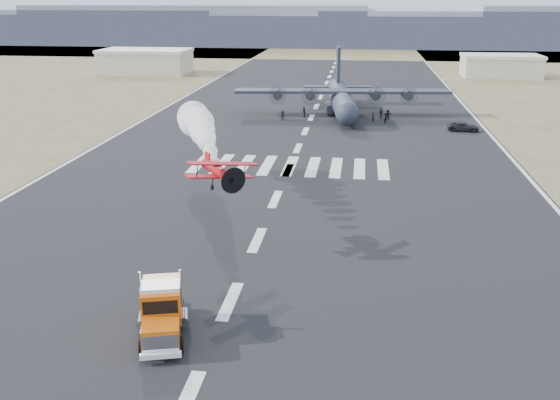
% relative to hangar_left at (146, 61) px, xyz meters
% --- Properties ---
extents(scrub_far, '(500.00, 80.00, 0.00)m').
position_rel_hangar_left_xyz_m(scrub_far, '(52.00, 85.00, -3.41)').
color(scrub_far, brown).
rests_on(scrub_far, ground).
extents(runway_markings, '(60.00, 260.00, 0.01)m').
position_rel_hangar_left_xyz_m(runway_markings, '(52.00, -85.00, -3.40)').
color(runway_markings, silver).
rests_on(runway_markings, ground).
extents(ridge_seg_b, '(150.00, 50.00, 15.00)m').
position_rel_hangar_left_xyz_m(ridge_seg_b, '(-78.00, 115.00, 4.09)').
color(ridge_seg_b, slate).
rests_on(ridge_seg_b, ground).
extents(ridge_seg_c, '(150.00, 50.00, 17.00)m').
position_rel_hangar_left_xyz_m(ridge_seg_c, '(-13.00, 115.00, 5.09)').
color(ridge_seg_c, slate).
rests_on(ridge_seg_c, ground).
extents(ridge_seg_d, '(150.00, 50.00, 13.00)m').
position_rel_hangar_left_xyz_m(ridge_seg_d, '(52.00, 115.00, 3.09)').
color(ridge_seg_d, slate).
rests_on(ridge_seg_d, ground).
extents(ridge_seg_e, '(150.00, 50.00, 15.00)m').
position_rel_hangar_left_xyz_m(ridge_seg_e, '(117.00, 115.00, 4.09)').
color(ridge_seg_e, slate).
rests_on(ridge_seg_e, ground).
extents(hangar_left, '(24.50, 14.50, 6.70)m').
position_rel_hangar_left_xyz_m(hangar_left, '(0.00, 0.00, 0.00)').
color(hangar_left, '#AAA597').
rests_on(hangar_left, ground).
extents(hangar_right, '(20.50, 12.50, 5.90)m').
position_rel_hangar_left_xyz_m(hangar_right, '(98.00, 5.00, -0.40)').
color(hangar_right, '#AAA597').
rests_on(hangar_right, ground).
extents(semi_truck, '(4.34, 8.16, 3.58)m').
position_rel_hangar_left_xyz_m(semi_truck, '(48.55, -137.99, -1.65)').
color(semi_truck, black).
rests_on(semi_truck, ground).
extents(aerobatic_biplane, '(6.23, 5.91, 2.85)m').
position_rel_hangar_left_xyz_m(aerobatic_biplane, '(49.12, -123.15, 3.58)').
color(aerobatic_biplane, red).
extents(smoke_trail, '(9.69, 23.05, 3.97)m').
position_rel_hangar_left_xyz_m(smoke_trail, '(42.30, -103.93, 3.73)').
color(smoke_trail, white).
extents(transport_aircraft, '(39.50, 32.45, 11.39)m').
position_rel_hangar_left_xyz_m(transport_aircraft, '(57.15, -55.90, -0.47)').
color(transport_aircraft, '#222734').
rests_on(transport_aircraft, ground).
extents(support_vehicle, '(5.30, 2.92, 1.40)m').
position_rel_hangar_left_xyz_m(support_vehicle, '(77.58, -69.52, -2.71)').
color(support_vehicle, black).
rests_on(support_vehicle, ground).
extents(crew_a, '(0.52, 0.62, 1.62)m').
position_rel_hangar_left_xyz_m(crew_a, '(46.83, -63.09, -2.60)').
color(crew_a, black).
rests_on(crew_a, ground).
extents(crew_b, '(0.81, 0.95, 1.66)m').
position_rel_hangar_left_xyz_m(crew_b, '(65.30, -64.32, -2.58)').
color(crew_b, black).
rests_on(crew_b, ground).
extents(crew_c, '(1.19, 1.14, 1.74)m').
position_rel_hangar_left_xyz_m(crew_c, '(47.11, -64.20, -2.54)').
color(crew_c, black).
rests_on(crew_c, ground).
extents(crew_d, '(1.23, 0.99, 1.88)m').
position_rel_hangar_left_xyz_m(crew_d, '(64.52, -59.86, -2.47)').
color(crew_d, black).
rests_on(crew_d, ground).
extents(crew_e, '(0.68, 0.95, 1.77)m').
position_rel_hangar_left_xyz_m(crew_e, '(56.70, -62.56, -2.52)').
color(crew_e, black).
rests_on(crew_e, ground).
extents(crew_f, '(1.72, 1.38, 1.83)m').
position_rel_hangar_left_xyz_m(crew_f, '(65.65, -61.24, -2.49)').
color(crew_f, black).
rests_on(crew_f, ground).
extents(crew_g, '(0.80, 0.81, 1.71)m').
position_rel_hangar_left_xyz_m(crew_g, '(63.02, -63.93, -2.55)').
color(crew_g, black).
rests_on(crew_g, ground).
extents(crew_h, '(0.84, 1.05, 1.88)m').
position_rel_hangar_left_xyz_m(crew_h, '(50.61, -60.99, -2.47)').
color(crew_h, black).
rests_on(crew_h, ground).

